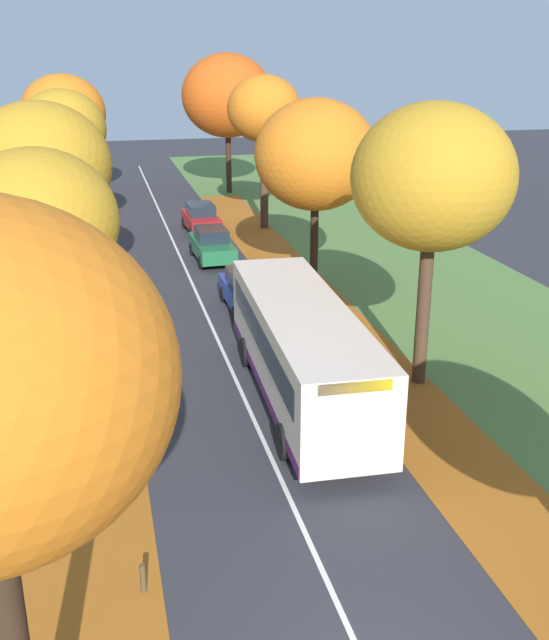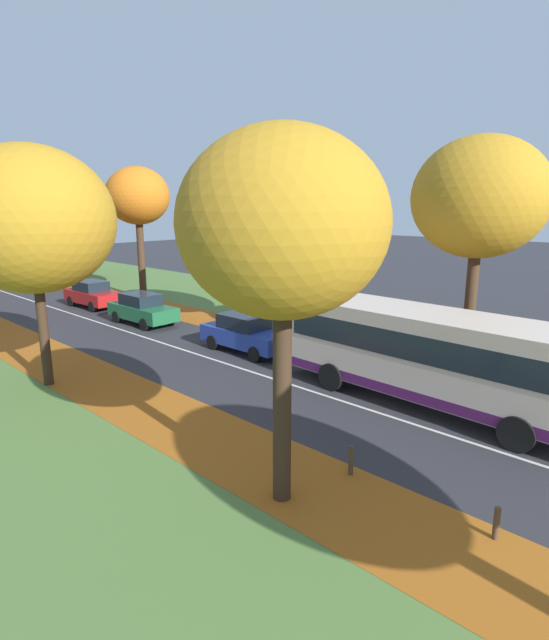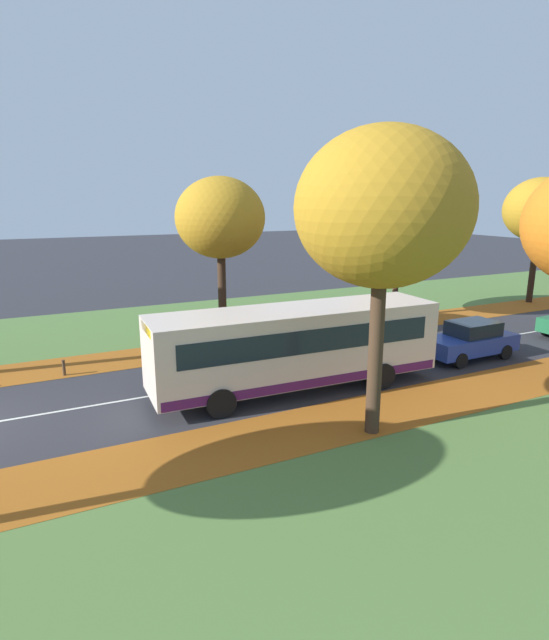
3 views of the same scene
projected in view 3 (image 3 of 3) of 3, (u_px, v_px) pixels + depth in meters
name	position (u px, v px, depth m)	size (l,w,h in m)	color
grass_verge_left	(340.00, 308.00, 31.30)	(12.00, 90.00, 0.01)	#517538
leaf_litter_left	(289.00, 337.00, 24.73)	(2.80, 60.00, 0.00)	#9E5619
leaf_litter_right	(416.00, 404.00, 16.69)	(2.80, 60.00, 0.00)	#9E5619
road_centre_line	(448.00, 346.00, 23.26)	(0.12, 80.00, 0.01)	silver
tree_left_near	(220.00, 219.00, 22.67)	(4.10, 4.10, 7.70)	#382619
tree_left_mid	(399.00, 217.00, 27.69)	(5.39, 5.39, 8.14)	#382619
tree_left_far	(540.00, 210.00, 31.76)	(4.48, 4.48, 8.04)	black
tree_right_near	(383.00, 210.00, 13.21)	(4.74, 4.74, 8.58)	#422D1E
bollard_third	(64.00, 368.00, 19.32)	(0.12, 0.12, 0.63)	#4C3823
bollard_fourth	(150.00, 355.00, 20.78)	(0.12, 0.12, 0.67)	#4C3823
bollard_fifth	(226.00, 345.00, 22.15)	(0.12, 0.12, 0.74)	#4C3823
bus	(296.00, 344.00, 17.61)	(2.93, 10.49, 2.98)	beige
car_blue_lead	(470.00, 340.00, 21.31)	(1.81, 4.21, 1.62)	#233D9E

